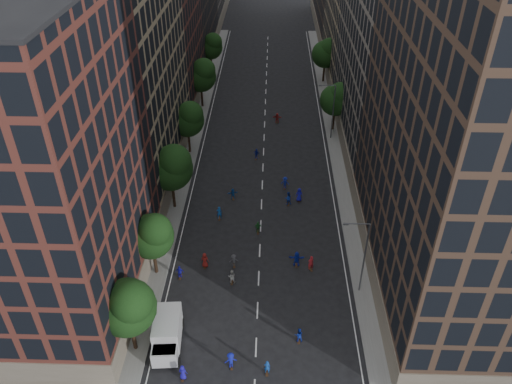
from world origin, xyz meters
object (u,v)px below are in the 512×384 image
streetlamp_near (363,254)px  streetlamp_far (332,109)px  cargo_van (167,334)px  skater_1 (267,367)px  skater_0 (183,373)px  skater_2 (299,335)px

streetlamp_near → streetlamp_far: size_ratio=1.00×
cargo_van → streetlamp_near: bearing=17.6°
streetlamp_far → skater_1: bearing=-102.2°
streetlamp_far → skater_0: bearing=-110.7°
streetlamp_far → skater_1: streetlamp_far is taller
streetlamp_near → skater_2: (-6.39, -6.64, -4.37)m
streetlamp_far → skater_2: bearing=-99.2°
streetlamp_near → skater_1: streetlamp_near is taller
skater_0 → skater_2: 11.15m
streetlamp_far → skater_2: size_ratio=5.65×
skater_2 → streetlamp_near: bearing=-137.3°
streetlamp_far → skater_0: size_ratio=5.74×
streetlamp_near → streetlamp_far: (0.00, 33.00, 0.00)m
skater_1 → cargo_van: bearing=-17.9°
skater_0 → streetlamp_near: bearing=-138.8°
streetlamp_near → skater_1: 14.50m
skater_0 → skater_2: bearing=-149.3°
streetlamp_near → cargo_van: size_ratio=1.60×
streetlamp_far → skater_2: (-6.39, -39.64, -4.37)m
skater_2 → skater_1: bearing=47.2°
cargo_van → skater_1: cargo_van is taller
streetlamp_near → cargo_van: bearing=-158.2°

